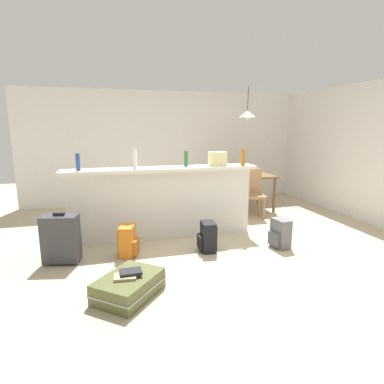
{
  "coord_description": "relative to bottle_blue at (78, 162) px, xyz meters",
  "views": [
    {
      "loc": [
        -1.53,
        -4.22,
        1.73
      ],
      "look_at": [
        -0.13,
        0.79,
        0.65
      ],
      "focal_mm": 29.87,
      "sensor_mm": 36.0,
      "label": 1
    }
  ],
  "objects": [
    {
      "name": "wall_right",
      "position": [
        4.92,
        -0.2,
        0.02
      ],
      "size": [
        0.1,
        6.0,
        2.5
      ],
      "primitive_type": "cube",
      "color": "silver",
      "rests_on": "ground_plane"
    },
    {
      "name": "ground_plane",
      "position": [
        1.87,
        -0.5,
        -1.26
      ],
      "size": [
        13.0,
        13.0,
        0.05
      ],
      "primitive_type": "cube",
      "color": "#BCAD8E"
    },
    {
      "name": "partition_half_wall",
      "position": [
        1.2,
        0.03,
        -0.7
      ],
      "size": [
        2.8,
        0.2,
        1.06
      ],
      "primitive_type": "cube",
      "color": "silver",
      "rests_on": "ground_plane"
    },
    {
      "name": "suitcase_flat_olive",
      "position": [
        0.53,
        -1.63,
        -1.12
      ],
      "size": [
        0.82,
        0.85,
        0.22
      ],
      "color": "#51562D",
      "rests_on": "ground_plane"
    },
    {
      "name": "bar_countertop",
      "position": [
        1.2,
        0.03,
        -0.15
      ],
      "size": [
        2.96,
        0.4,
        0.05
      ],
      "primitive_type": "cube",
      "color": "white",
      "rests_on": "partition_half_wall"
    },
    {
      "name": "backpack_black",
      "position": [
        1.69,
        -0.69,
        -1.03
      ],
      "size": [
        0.27,
        0.3,
        0.42
      ],
      "color": "black",
      "rests_on": "ground_plane"
    },
    {
      "name": "wall_back",
      "position": [
        1.87,
        2.55,
        0.02
      ],
      "size": [
        6.6,
        0.1,
        2.5
      ],
      "primitive_type": "cube",
      "color": "silver",
      "rests_on": "ground_plane"
    },
    {
      "name": "bottle_blue",
      "position": [
        0.0,
        0.0,
        0.0
      ],
      "size": [
        0.06,
        0.06,
        0.24
      ],
      "primitive_type": "cylinder",
      "color": "#284C89",
      "rests_on": "bar_countertop"
    },
    {
      "name": "bottle_amber",
      "position": [
        2.48,
        -0.07,
        0.01
      ],
      "size": [
        0.07,
        0.07,
        0.26
      ],
      "primitive_type": "cylinder",
      "color": "#9E661E",
      "rests_on": "bar_countertop"
    },
    {
      "name": "bottle_white",
      "position": [
        0.79,
        -0.02,
        0.02
      ],
      "size": [
        0.06,
        0.06,
        0.29
      ],
      "primitive_type": "cylinder",
      "color": "silver",
      "rests_on": "bar_countertop"
    },
    {
      "name": "dining_chair_near_partition",
      "position": [
        3.07,
        0.73,
        -0.72
      ],
      "size": [
        0.46,
        0.46,
        0.93
      ],
      "color": "#9E754C",
      "rests_on": "ground_plane"
    },
    {
      "name": "book_stack",
      "position": [
        0.52,
        -1.65,
        -0.98
      ],
      "size": [
        0.29,
        0.21,
        0.06
      ],
      "color": "tan",
      "rests_on": "suitcase_flat_olive"
    },
    {
      "name": "dining_table",
      "position": [
        3.16,
        1.27,
        -0.59
      ],
      "size": [
        1.1,
        0.8,
        0.74
      ],
      "color": "brown",
      "rests_on": "ground_plane"
    },
    {
      "name": "grocery_bag",
      "position": [
        2.08,
        0.01,
        -0.01
      ],
      "size": [
        0.26,
        0.18,
        0.22
      ],
      "primitive_type": "cube",
      "color": "beige",
      "rests_on": "bar_countertop"
    },
    {
      "name": "bottle_green",
      "position": [
        1.58,
        0.04,
        0.0
      ],
      "size": [
        0.06,
        0.06,
        0.25
      ],
      "primitive_type": "cylinder",
      "color": "#2D6B38",
      "rests_on": "bar_countertop"
    },
    {
      "name": "suitcase_upright_charcoal",
      "position": [
        -0.23,
        -0.58,
        -0.9
      ],
      "size": [
        0.48,
        0.33,
        0.67
      ],
      "color": "#38383D",
      "rests_on": "ground_plane"
    },
    {
      "name": "backpack_grey",
      "position": [
        2.75,
        -0.84,
        -1.03
      ],
      "size": [
        0.28,
        0.3,
        0.42
      ],
      "color": "slate",
      "rests_on": "ground_plane"
    },
    {
      "name": "dining_chair_far_side",
      "position": [
        3.2,
        1.82,
        -0.72
      ],
      "size": [
        0.46,
        0.46,
        0.93
      ],
      "color": "#9E754C",
      "rests_on": "ground_plane"
    },
    {
      "name": "pendant_lamp",
      "position": [
        3.2,
        1.36,
        0.73
      ],
      "size": [
        0.34,
        0.34,
        0.65
      ],
      "color": "black"
    },
    {
      "name": "backpack_orange",
      "position": [
        0.61,
        -0.57,
        -1.03
      ],
      "size": [
        0.3,
        0.32,
        0.42
      ],
      "color": "orange",
      "rests_on": "ground_plane"
    }
  ]
}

